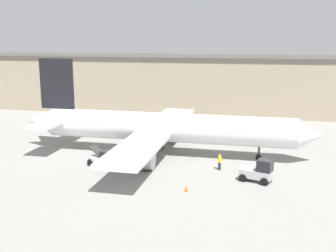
# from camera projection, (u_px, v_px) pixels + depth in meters

# --- Properties ---
(ground_plane) EXTENTS (400.00, 400.00, 0.00)m
(ground_plane) POSITION_uv_depth(u_px,v_px,m) (168.00, 154.00, 51.95)
(ground_plane) COLOR gray
(terminal_building) EXTENTS (86.75, 13.53, 10.45)m
(terminal_building) POSITION_uv_depth(u_px,v_px,m) (184.00, 83.00, 80.99)
(terminal_building) COLOR gray
(terminal_building) RESTS_ON ground_plane
(airplane) EXTENTS (37.19, 30.14, 11.55)m
(airplane) POSITION_uv_depth(u_px,v_px,m) (160.00, 128.00, 51.45)
(airplane) COLOR silver
(airplane) RESTS_ON ground_plane
(ground_crew_worker) EXTENTS (0.40, 0.40, 1.83)m
(ground_crew_worker) POSITION_uv_depth(u_px,v_px,m) (220.00, 161.00, 45.76)
(ground_crew_worker) COLOR #1E2338
(ground_crew_worker) RESTS_ON ground_plane
(baggage_tug) EXTENTS (3.47, 2.66, 2.41)m
(baggage_tug) POSITION_uv_depth(u_px,v_px,m) (259.00, 172.00, 42.08)
(baggage_tug) COLOR #B2B2B7
(baggage_tug) RESTS_ON ground_plane
(belt_loader_truck) EXTENTS (3.83, 3.12, 2.06)m
(belt_loader_truck) POSITION_uv_depth(u_px,v_px,m) (105.00, 158.00, 46.86)
(belt_loader_truck) COLOR silver
(belt_loader_truck) RESTS_ON ground_plane
(safety_cone_near) EXTENTS (0.36, 0.36, 0.55)m
(safety_cone_near) POSITION_uv_depth(u_px,v_px,m) (186.00, 189.00, 39.69)
(safety_cone_near) COLOR #EF590F
(safety_cone_near) RESTS_ON ground_plane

